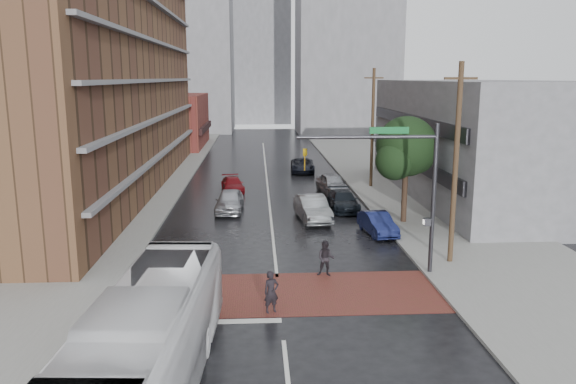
{
  "coord_description": "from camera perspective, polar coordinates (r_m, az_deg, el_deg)",
  "views": [
    {
      "loc": [
        -0.88,
        -22.56,
        9.25
      ],
      "look_at": [
        0.68,
        5.45,
        3.5
      ],
      "focal_mm": 35.0,
      "sensor_mm": 36.0,
      "label": 1
    }
  ],
  "objects": [
    {
      "name": "ground",
      "position": [
        24.4,
        -0.9,
        -10.7
      ],
      "size": [
        160.0,
        160.0,
        0.0
      ],
      "primitive_type": "plane",
      "color": "black",
      "rests_on": "ground"
    },
    {
      "name": "crosswalk",
      "position": [
        24.86,
        -0.95,
        -10.24
      ],
      "size": [
        14.0,
        5.0,
        0.02
      ],
      "primitive_type": "cube",
      "color": "maroon",
      "rests_on": "ground"
    },
    {
      "name": "sidewalk_west",
      "position": [
        49.59,
        -15.5,
        0.49
      ],
      "size": [
        9.0,
        90.0,
        0.15
      ],
      "primitive_type": "cube",
      "color": "gray",
      "rests_on": "ground"
    },
    {
      "name": "sidewalk_east",
      "position": [
        50.0,
        11.2,
        0.78
      ],
      "size": [
        9.0,
        90.0,
        0.15
      ],
      "primitive_type": "cube",
      "color": "gray",
      "rests_on": "ground"
    },
    {
      "name": "apartment_block",
      "position": [
        48.61,
        -19.68,
        16.54
      ],
      "size": [
        10.0,
        44.0,
        28.0
      ],
      "primitive_type": "cube",
      "color": "brown",
      "rests_on": "ground"
    },
    {
      "name": "storefront_west",
      "position": [
        77.58,
        -11.51,
        7.1
      ],
      "size": [
        8.0,
        16.0,
        7.0
      ],
      "primitive_type": "cube",
      "color": "maroon",
      "rests_on": "ground"
    },
    {
      "name": "building_east",
      "position": [
        46.22,
        18.99,
        5.06
      ],
      "size": [
        11.0,
        26.0,
        9.0
      ],
      "primitive_type": "cube",
      "color": "gray",
      "rests_on": "ground"
    },
    {
      "name": "distant_tower_west",
      "position": [
        101.64,
        -10.99,
        15.19
      ],
      "size": [
        18.0,
        16.0,
        32.0
      ],
      "primitive_type": "cube",
      "color": "gray",
      "rests_on": "ground"
    },
    {
      "name": "distant_tower_east",
      "position": [
        96.13,
        5.98,
        16.74
      ],
      "size": [
        16.0,
        14.0,
        36.0
      ],
      "primitive_type": "cube",
      "color": "gray",
      "rests_on": "ground"
    },
    {
      "name": "distant_tower_center",
      "position": [
        117.6,
        -2.83,
        12.91
      ],
      "size": [
        12.0,
        10.0,
        24.0
      ],
      "primitive_type": "cube",
      "color": "gray",
      "rests_on": "ground"
    },
    {
      "name": "street_tree",
      "position": [
        36.14,
        11.94,
        4.15
      ],
      "size": [
        4.2,
        4.1,
        6.9
      ],
      "color": "#332319",
      "rests_on": "ground"
    },
    {
      "name": "signal_mast",
      "position": [
        26.34,
        11.66,
        1.46
      ],
      "size": [
        6.5,
        0.3,
        7.2
      ],
      "color": "#2D2D33",
      "rests_on": "ground"
    },
    {
      "name": "utility_pole_near",
      "position": [
        28.57,
        16.67,
        2.82
      ],
      "size": [
        1.6,
        0.26,
        10.0
      ],
      "color": "#473321",
      "rests_on": "ground"
    },
    {
      "name": "utility_pole_far",
      "position": [
        47.74,
        8.58,
        6.51
      ],
      "size": [
        1.6,
        0.26,
        10.0
      ],
      "color": "#473321",
      "rests_on": "ground"
    },
    {
      "name": "transit_bus",
      "position": [
        17.39,
        -13.96,
        -14.68
      ],
      "size": [
        3.55,
        12.04,
        3.31
      ],
      "primitive_type": "imported",
      "rotation": [
        0.0,
        0.0,
        -0.07
      ],
      "color": "white",
      "rests_on": "ground"
    },
    {
      "name": "pedestrian_a",
      "position": [
        22.68,
        -1.71,
        -10.13
      ],
      "size": [
        0.73,
        0.61,
        1.72
      ],
      "primitive_type": "imported",
      "rotation": [
        0.0,
        0.0,
        0.36
      ],
      "color": "black",
      "rests_on": "ground"
    },
    {
      "name": "pedestrian_b",
      "position": [
        26.71,
        3.87,
        -6.76
      ],
      "size": [
        0.96,
        0.82,
        1.71
      ],
      "primitive_type": "imported",
      "rotation": [
        0.0,
        0.0,
        -0.23
      ],
      "color": "black",
      "rests_on": "ground"
    },
    {
      "name": "car_travel_a",
      "position": [
        39.39,
        -5.96,
        -0.91
      ],
      "size": [
        2.02,
        4.62,
        1.55
      ],
      "primitive_type": "imported",
      "rotation": [
        0.0,
        0.0,
        -0.04
      ],
      "color": "#AEAFB6",
      "rests_on": "ground"
    },
    {
      "name": "car_travel_b",
      "position": [
        36.82,
        2.51,
        -1.67
      ],
      "size": [
        2.31,
        5.12,
        1.63
      ],
      "primitive_type": "imported",
      "rotation": [
        0.0,
        0.0,
        0.12
      ],
      "color": "#95999C",
      "rests_on": "ground"
    },
    {
      "name": "car_travel_c",
      "position": [
        46.42,
        -5.65,
        0.77
      ],
      "size": [
        2.24,
        4.26,
        1.18
      ],
      "primitive_type": "imported",
      "rotation": [
        0.0,
        0.0,
        0.15
      ],
      "color": "maroon",
      "rests_on": "ground"
    },
    {
      "name": "suv_travel",
      "position": [
        55.7,
        1.48,
        2.73
      ],
      "size": [
        2.48,
        5.01,
        1.36
      ],
      "primitive_type": "imported",
      "rotation": [
        0.0,
        0.0,
        -0.05
      ],
      "color": "black",
      "rests_on": "ground"
    },
    {
      "name": "car_parked_near",
      "position": [
        34.09,
        9.09,
        -3.17
      ],
      "size": [
        1.92,
        4.13,
        1.31
      ],
      "primitive_type": "imported",
      "rotation": [
        0.0,
        0.0,
        0.14
      ],
      "color": "#161D4F",
      "rests_on": "ground"
    },
    {
      "name": "car_parked_mid",
      "position": [
        39.97,
        5.63,
        -0.87
      ],
      "size": [
        1.96,
        4.64,
        1.34
      ],
      "primitive_type": "imported",
      "rotation": [
        0.0,
        0.0,
        0.02
      ],
      "color": "black",
      "rests_on": "ground"
    },
    {
      "name": "car_parked_far",
      "position": [
        45.53,
        4.54,
        0.86
      ],
      "size": [
        2.62,
        4.99,
        1.62
      ],
      "primitive_type": "imported",
      "rotation": [
        0.0,
        0.0,
        0.16
      ],
      "color": "#94959A",
      "rests_on": "ground"
    }
  ]
}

